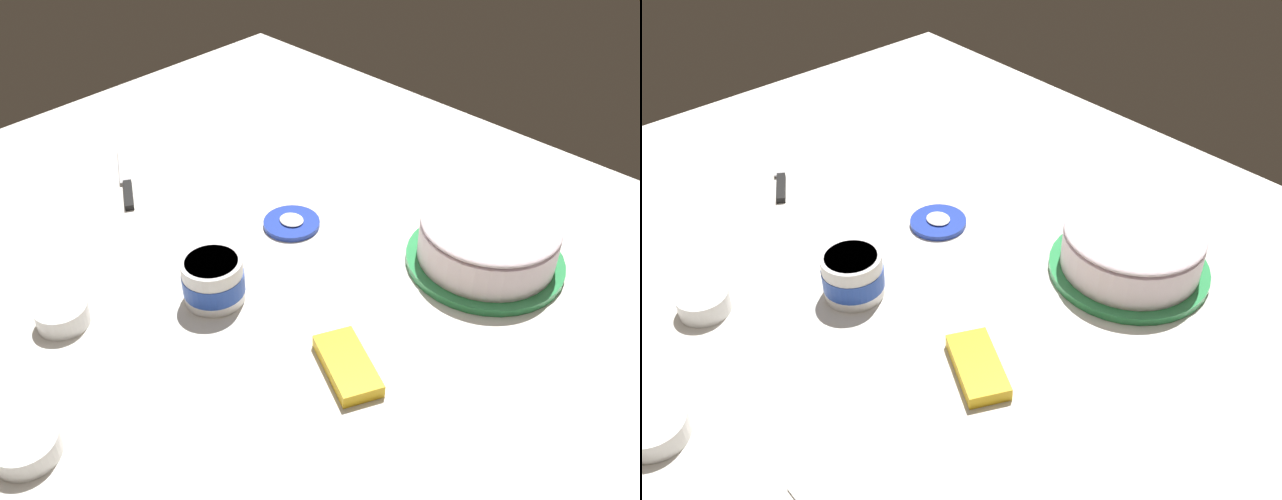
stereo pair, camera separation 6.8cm
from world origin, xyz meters
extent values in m
plane|color=silver|center=(0.00, 0.00, 0.00)|extent=(1.54, 1.54, 0.00)
cylinder|color=#339351|center=(0.31, 0.32, 0.01)|extent=(0.28, 0.28, 0.01)
cylinder|color=pink|center=(0.31, 0.32, 0.04)|extent=(0.22, 0.22, 0.06)
cylinder|color=white|center=(0.31, 0.32, 0.05)|extent=(0.24, 0.24, 0.07)
ellipsoid|color=white|center=(0.31, 0.32, 0.09)|extent=(0.24, 0.24, 0.03)
cylinder|color=white|center=(0.04, -0.07, 0.04)|extent=(0.10, 0.10, 0.08)
cylinder|color=#2347B2|center=(0.04, -0.07, 0.04)|extent=(0.10, 0.10, 0.04)
cylinder|color=white|center=(0.04, -0.07, 0.07)|extent=(0.09, 0.09, 0.01)
cylinder|color=#233DAD|center=(-0.01, 0.16, 0.01)|extent=(0.11, 0.11, 0.01)
ellipsoid|color=white|center=(-0.01, 0.16, 0.01)|extent=(0.05, 0.04, 0.01)
cube|color=silver|center=(-0.42, 0.06, 0.01)|extent=(0.13, 0.09, 0.00)
cube|color=black|center=(-0.31, 0.00, 0.01)|extent=(0.09, 0.06, 0.01)
cylinder|color=white|center=(-0.08, -0.28, 0.02)|extent=(0.08, 0.08, 0.04)
cylinder|color=green|center=(-0.08, -0.28, 0.02)|extent=(0.07, 0.07, 0.01)
ellipsoid|color=green|center=(-0.08, -0.28, 0.03)|extent=(0.06, 0.06, 0.02)
cylinder|color=white|center=(0.11, -0.44, 0.02)|extent=(0.09, 0.09, 0.03)
cylinder|color=#B251C6|center=(0.11, -0.44, 0.02)|extent=(0.08, 0.08, 0.01)
ellipsoid|color=#B251C6|center=(0.11, -0.44, 0.02)|extent=(0.06, 0.06, 0.02)
cube|color=yellow|center=(0.31, -0.04, 0.01)|extent=(0.15, 0.12, 0.02)
cube|color=white|center=(0.37, -0.28, 0.00)|extent=(0.15, 0.15, 0.01)
camera|label=1|loc=(0.78, -0.59, 0.80)|focal=40.00mm
camera|label=2|loc=(0.83, -0.54, 0.80)|focal=40.00mm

